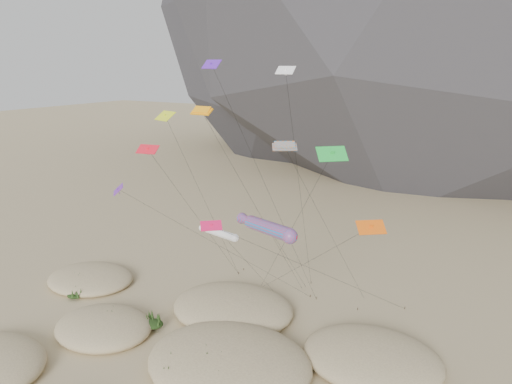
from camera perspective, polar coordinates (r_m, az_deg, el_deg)
dunes at (r=48.92m, az=-6.86°, el=-18.75°), size 50.26×34.71×3.99m
dune_grass at (r=49.00m, az=-9.00°, el=-18.53°), size 42.72×27.76×1.44m
kite_stakes at (r=63.32m, az=5.31°, el=-11.04°), size 21.92×4.68×0.30m
rainbow_tube_kite at (r=44.21m, az=1.26°, el=-4.07°), size 8.23×19.01×14.34m
white_tube_kite at (r=51.71m, az=-4.20°, el=-4.72°), size 6.18×11.19×11.05m
orange_parafoil at (r=53.38m, az=-6.06°, el=8.93°), size 8.90×10.26×23.03m
multi_parafoil at (r=46.91m, az=3.44°, el=4.97°), size 5.77×13.85×20.36m
delta_kites at (r=47.14m, az=-3.00°, el=4.04°), size 29.41×22.35×27.70m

